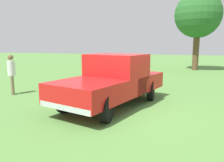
% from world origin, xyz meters
% --- Properties ---
extents(ground_plane, '(80.00, 80.00, 0.00)m').
position_xyz_m(ground_plane, '(0.00, 0.00, 0.00)').
color(ground_plane, '#54843D').
extents(pickup_truck, '(5.13, 3.29, 1.84)m').
position_xyz_m(pickup_truck, '(-0.52, -0.55, 0.96)').
color(pickup_truck, black).
rests_on(pickup_truck, ground_plane).
extents(person_bystander, '(0.45, 0.45, 1.74)m').
position_xyz_m(person_bystander, '(-0.93, -5.28, 0.99)').
color(person_bystander, '#7A6B51').
rests_on(person_bystander, ground_plane).
extents(tree_back_right, '(3.77, 3.77, 6.45)m').
position_xyz_m(tree_back_right, '(-13.04, 3.08, 4.52)').
color(tree_back_right, brown).
rests_on(tree_back_right, ground_plane).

